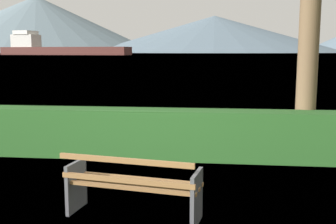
# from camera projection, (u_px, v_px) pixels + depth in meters

# --- Properties ---
(ground_plane) EXTENTS (1400.00, 1400.00, 0.00)m
(ground_plane) POSITION_uv_depth(u_px,v_px,m) (135.00, 216.00, 5.36)
(ground_plane) COLOR #4C6B33
(water_surface) EXTENTS (620.00, 620.00, 0.00)m
(water_surface) POSITION_uv_depth(u_px,v_px,m) (213.00, 54.00, 308.61)
(water_surface) COLOR slate
(water_surface) RESTS_ON ground_plane
(park_bench) EXTENTS (1.83, 0.86, 0.87)m
(park_bench) POSITION_uv_depth(u_px,v_px,m) (132.00, 186.00, 5.24)
(park_bench) COLOR olive
(park_bench) RESTS_ON ground_plane
(hedge_row) EXTENTS (10.80, 0.63, 0.99)m
(hedge_row) POSITION_uv_depth(u_px,v_px,m) (163.00, 134.00, 8.22)
(hedge_row) COLOR #285B23
(hedge_row) RESTS_ON ground_plane
(cargo_ship_large) EXTENTS (74.70, 24.52, 13.06)m
(cargo_ship_large) POSITION_uv_depth(u_px,v_px,m) (55.00, 48.00, 218.47)
(cargo_ship_large) COLOR #471E19
(cargo_ship_large) RESTS_ON water_surface
(distant_hills) EXTENTS (911.26, 407.12, 84.82)m
(distant_hills) POSITION_uv_depth(u_px,v_px,m) (253.00, 25.00, 558.46)
(distant_hills) COLOR slate
(distant_hills) RESTS_ON ground_plane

